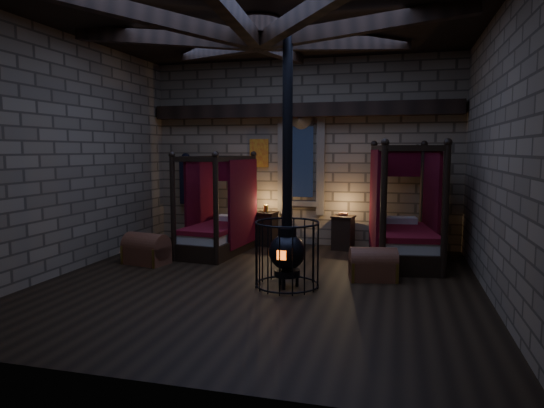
% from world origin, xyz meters
% --- Properties ---
extents(room, '(7.02, 7.02, 4.29)m').
position_xyz_m(room, '(-0.00, 0.09, 3.74)').
color(room, black).
rests_on(room, ground).
extents(bed_left, '(1.22, 2.05, 2.04)m').
position_xyz_m(bed_left, '(-1.51, 2.10, 0.51)').
color(bed_left, black).
rests_on(bed_left, ground).
extents(bed_right, '(1.42, 2.29, 2.26)m').
position_xyz_m(bed_right, '(2.28, 2.19, 0.56)').
color(bed_right, black).
rests_on(bed_right, ground).
extents(trunk_left, '(0.91, 0.68, 0.61)m').
position_xyz_m(trunk_left, '(-2.49, 0.81, 0.27)').
color(trunk_left, brown).
rests_on(trunk_left, ground).
extents(trunk_right, '(0.85, 0.64, 0.57)m').
position_xyz_m(trunk_right, '(1.78, 0.73, 0.25)').
color(trunk_right, brown).
rests_on(trunk_right, ground).
extents(nightstand_left, '(0.53, 0.51, 0.94)m').
position_xyz_m(nightstand_left, '(-0.74, 3.13, 0.39)').
color(nightstand_left, black).
rests_on(nightstand_left, ground).
extents(nightstand_right, '(0.53, 0.51, 0.81)m').
position_xyz_m(nightstand_right, '(1.02, 3.09, 0.38)').
color(nightstand_right, black).
rests_on(nightstand_right, ground).
extents(stove, '(1.03, 1.03, 4.05)m').
position_xyz_m(stove, '(0.48, -0.05, 0.63)').
color(stove, black).
rests_on(stove, ground).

